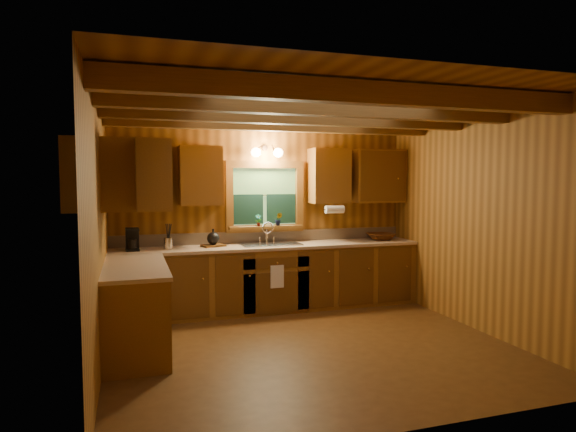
# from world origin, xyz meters

# --- Properties ---
(room) EXTENTS (4.20, 4.20, 4.20)m
(room) POSITION_xyz_m (0.00, 0.00, 1.30)
(room) COLOR #503113
(room) RESTS_ON ground
(ceiling_beams) EXTENTS (4.20, 2.54, 0.18)m
(ceiling_beams) POSITION_xyz_m (0.00, 0.00, 2.49)
(ceiling_beams) COLOR brown
(ceiling_beams) RESTS_ON room
(base_cabinets) EXTENTS (4.20, 2.22, 0.86)m
(base_cabinets) POSITION_xyz_m (-0.49, 1.28, 0.43)
(base_cabinets) COLOR brown
(base_cabinets) RESTS_ON ground
(countertop) EXTENTS (4.20, 2.24, 0.04)m
(countertop) POSITION_xyz_m (-0.48, 1.29, 0.88)
(countertop) COLOR tan
(countertop) RESTS_ON base_cabinets
(backsplash) EXTENTS (4.20, 0.02, 0.16)m
(backsplash) POSITION_xyz_m (0.00, 1.89, 0.98)
(backsplash) COLOR tan
(backsplash) RESTS_ON room
(dishwasher_panel) EXTENTS (0.02, 0.60, 0.80)m
(dishwasher_panel) POSITION_xyz_m (-1.47, 0.68, 0.43)
(dishwasher_panel) COLOR white
(dishwasher_panel) RESTS_ON base_cabinets
(upper_cabinets) EXTENTS (4.19, 1.77, 0.78)m
(upper_cabinets) POSITION_xyz_m (-0.56, 1.42, 1.84)
(upper_cabinets) COLOR brown
(upper_cabinets) RESTS_ON room
(window) EXTENTS (1.12, 0.08, 1.00)m
(window) POSITION_xyz_m (0.00, 1.87, 1.53)
(window) COLOR brown
(window) RESTS_ON room
(window_sill) EXTENTS (1.06, 0.14, 0.04)m
(window_sill) POSITION_xyz_m (0.00, 1.82, 1.12)
(window_sill) COLOR brown
(window_sill) RESTS_ON room
(wall_sconce) EXTENTS (0.45, 0.21, 0.17)m
(wall_sconce) POSITION_xyz_m (0.00, 1.75, 2.16)
(wall_sconce) COLOR black
(wall_sconce) RESTS_ON room
(paper_towel_roll) EXTENTS (0.27, 0.11, 0.11)m
(paper_towel_roll) POSITION_xyz_m (0.92, 1.53, 1.37)
(paper_towel_roll) COLOR white
(paper_towel_roll) RESTS_ON upper_cabinets
(dish_towel) EXTENTS (0.18, 0.01, 0.30)m
(dish_towel) POSITION_xyz_m (0.00, 1.26, 0.52)
(dish_towel) COLOR white
(dish_towel) RESTS_ON base_cabinets
(sink) EXTENTS (0.82, 0.48, 0.43)m
(sink) POSITION_xyz_m (0.00, 1.60, 0.86)
(sink) COLOR silver
(sink) RESTS_ON countertop
(coffee_maker) EXTENTS (0.16, 0.21, 0.29)m
(coffee_maker) POSITION_xyz_m (-1.80, 1.59, 1.04)
(coffee_maker) COLOR black
(coffee_maker) RESTS_ON countertop
(utensil_crock) EXTENTS (0.11, 0.11, 0.33)m
(utensil_crock) POSITION_xyz_m (-1.36, 1.59, 0.98)
(utensil_crock) COLOR silver
(utensil_crock) RESTS_ON countertop
(cutting_board) EXTENTS (0.34, 0.28, 0.03)m
(cutting_board) POSITION_xyz_m (-0.77, 1.65, 0.91)
(cutting_board) COLOR #553312
(cutting_board) RESTS_ON countertop
(teakettle) EXTENTS (0.17, 0.17, 0.21)m
(teakettle) POSITION_xyz_m (-0.77, 1.65, 1.01)
(teakettle) COLOR black
(teakettle) RESTS_ON cutting_board
(wicker_basket) EXTENTS (0.43, 0.43, 0.10)m
(wicker_basket) POSITION_xyz_m (1.70, 1.61, 0.95)
(wicker_basket) COLOR #48230C
(wicker_basket) RESTS_ON countertop
(potted_plant_left) EXTENTS (0.09, 0.06, 0.17)m
(potted_plant_left) POSITION_xyz_m (-0.12, 1.79, 1.22)
(potted_plant_left) COLOR #553312
(potted_plant_left) RESTS_ON window_sill
(potted_plant_right) EXTENTS (0.12, 0.11, 0.18)m
(potted_plant_right) POSITION_xyz_m (0.17, 1.78, 1.23)
(potted_plant_right) COLOR #553312
(potted_plant_right) RESTS_ON window_sill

